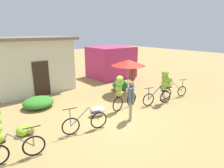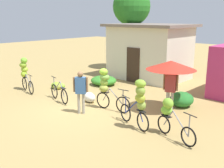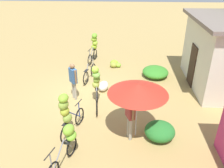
% 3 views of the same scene
% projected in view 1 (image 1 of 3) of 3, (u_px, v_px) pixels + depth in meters
% --- Properties ---
extents(ground_plane, '(60.00, 60.00, 0.00)m').
position_uv_depth(ground_plane, '(120.00, 118.00, 8.07)').
color(ground_plane, '#A5894F').
extents(building_low, '(4.82, 3.69, 3.28)m').
position_uv_depth(building_low, '(31.00, 64.00, 11.67)').
color(building_low, beige).
rests_on(building_low, ground).
extents(shop_pink, '(3.20, 2.80, 2.42)m').
position_uv_depth(shop_pink, '(111.00, 62.00, 15.13)').
color(shop_pink, '#B62F66').
rests_on(shop_pink, ground).
extents(hedge_bush_front_left, '(1.47, 1.36, 0.51)m').
position_uv_depth(hedge_bush_front_left, '(38.00, 102.00, 9.17)').
color(hedge_bush_front_left, '#368428').
rests_on(hedge_bush_front_left, ground).
extents(hedge_bush_front_right, '(0.98, 1.03, 0.63)m').
position_uv_depth(hedge_bush_front_right, '(120.00, 85.00, 11.89)').
color(hedge_bush_front_right, '#26752D').
rests_on(hedge_bush_front_right, ground).
extents(market_umbrella, '(1.96, 1.96, 2.04)m').
position_uv_depth(market_umbrella, '(128.00, 63.00, 10.78)').
color(market_umbrella, beige).
rests_on(market_umbrella, ground).
extents(bicycle_near_pile, '(1.71, 0.43, 1.02)m').
position_uv_depth(bicycle_near_pile, '(85.00, 122.00, 6.92)').
color(bicycle_near_pile, black).
rests_on(bicycle_near_pile, ground).
extents(bicycle_center_loaded, '(1.67, 0.45, 1.70)m').
position_uv_depth(bicycle_center_loaded, '(121.00, 90.00, 8.64)').
color(bicycle_center_loaded, black).
rests_on(bicycle_center_loaded, ground).
extents(bicycle_by_shop, '(1.62, 0.63, 1.74)m').
position_uv_depth(bicycle_by_shop, '(163.00, 85.00, 9.42)').
color(bicycle_by_shop, black).
rests_on(bicycle_by_shop, ground).
extents(bicycle_rightmost, '(1.61, 0.64, 1.22)m').
position_uv_depth(bicycle_rightmost, '(170.00, 86.00, 10.31)').
color(bicycle_rightmost, black).
rests_on(bicycle_rightmost, ground).
extents(banana_pile_on_ground, '(0.78, 0.76, 0.35)m').
position_uv_depth(banana_pile_on_ground, '(25.00, 130.00, 6.78)').
color(banana_pile_on_ground, '#8EBD2B').
rests_on(banana_pile_on_ground, ground).
extents(produce_sack, '(0.77, 0.57, 0.44)m').
position_uv_depth(produce_sack, '(97.00, 111.00, 8.24)').
color(produce_sack, silver).
rests_on(produce_sack, ground).
extents(person_vendor, '(0.47, 0.41, 1.69)m').
position_uv_depth(person_vendor, '(131.00, 97.00, 7.63)').
color(person_vendor, gray).
rests_on(person_vendor, ground).
extents(person_bystander, '(0.55, 0.33, 1.78)m').
position_uv_depth(person_bystander, '(133.00, 76.00, 10.92)').
color(person_bystander, gray).
rests_on(person_bystander, ground).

